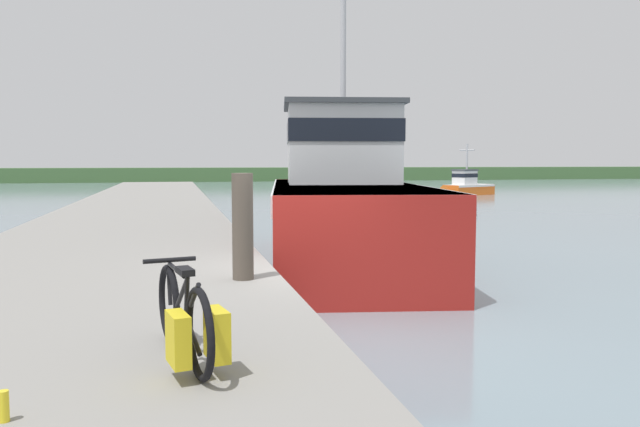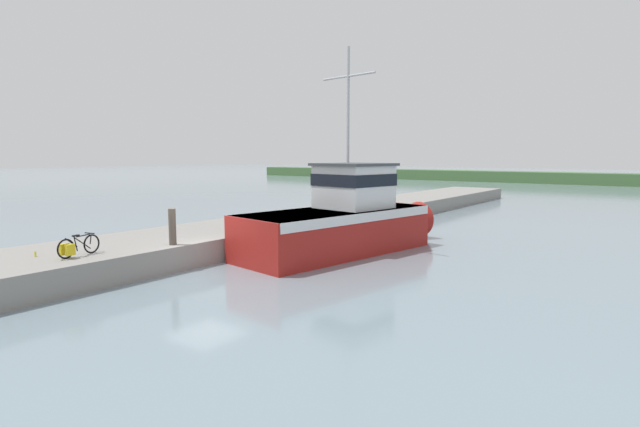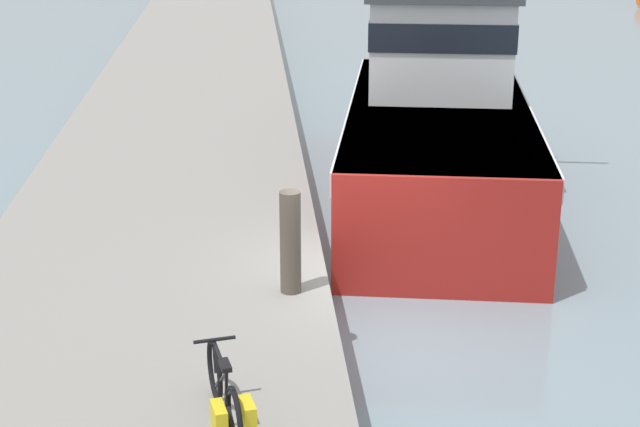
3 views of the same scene
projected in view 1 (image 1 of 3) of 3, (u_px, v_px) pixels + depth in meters
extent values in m
plane|color=gray|center=(319.00, 336.00, 9.12)|extent=(320.00, 320.00, 0.00)
cube|color=gray|center=(89.00, 314.00, 8.36)|extent=(5.08, 80.00, 0.99)
cube|color=#426638|center=(412.00, 174.00, 85.79)|extent=(180.00, 5.00, 1.74)
cube|color=maroon|center=(346.00, 225.00, 15.19)|extent=(4.97, 9.96, 1.98)
cone|color=maroon|center=(328.00, 208.00, 20.77)|extent=(2.14, 2.00, 1.88)
cube|color=silver|center=(346.00, 193.00, 15.12)|extent=(5.01, 9.78, 0.40)
cube|color=silver|center=(341.00, 146.00, 16.21)|extent=(3.18, 3.23, 1.95)
cube|color=black|center=(341.00, 132.00, 16.18)|extent=(3.24, 3.29, 0.55)
cube|color=#3D4247|center=(341.00, 105.00, 16.12)|extent=(3.43, 3.48, 0.12)
cube|color=orange|center=(469.00, 190.00, 47.23)|extent=(4.54, 3.19, 0.79)
cone|color=orange|center=(447.00, 191.00, 45.67)|extent=(1.02, 1.01, 0.75)
cube|color=white|center=(469.00, 186.00, 47.20)|extent=(4.47, 3.18, 0.16)
cube|color=white|center=(465.00, 178.00, 46.82)|extent=(1.87, 1.73, 1.04)
cube|color=black|center=(465.00, 175.00, 46.81)|extent=(1.90, 1.77, 0.29)
cube|color=#3D4247|center=(465.00, 170.00, 46.77)|extent=(2.02, 1.87, 0.12)
cylinder|color=#B2B2B7|center=(467.00, 156.00, 46.83)|extent=(0.14, 0.14, 1.91)
cylinder|color=#B2B2B7|center=(467.00, 150.00, 46.79)|extent=(0.66, 1.28, 0.10)
torus|color=black|center=(200.00, 334.00, 4.40)|extent=(0.19, 0.67, 0.67)
torus|color=black|center=(169.00, 304.00, 5.34)|extent=(0.19, 0.67, 0.67)
cylinder|color=black|center=(194.00, 338.00, 4.56)|extent=(0.11, 0.35, 0.18)
cylinder|color=black|center=(186.00, 308.00, 4.75)|extent=(0.06, 0.14, 0.51)
cylinder|color=black|center=(192.00, 303.00, 4.59)|extent=(0.13, 0.46, 0.38)
cylinder|color=black|center=(179.00, 302.00, 4.99)|extent=(0.17, 0.65, 0.52)
cylinder|color=black|center=(177.00, 270.00, 5.01)|extent=(0.15, 0.53, 0.05)
cylinder|color=black|center=(169.00, 285.00, 5.30)|extent=(0.06, 0.10, 0.34)
cylinder|color=black|center=(170.00, 260.00, 5.25)|extent=(0.44, 0.13, 0.04)
cube|color=black|center=(185.00, 271.00, 4.74)|extent=(0.15, 0.26, 0.05)
cube|color=gold|center=(178.00, 339.00, 4.39)|extent=(0.18, 0.34, 0.37)
cube|color=gold|center=(217.00, 334.00, 4.51)|extent=(0.18, 0.34, 0.37)
cylinder|color=#51473D|center=(243.00, 227.00, 8.17)|extent=(0.28, 0.28, 1.40)
cylinder|color=yellow|center=(4.00, 406.00, 3.72)|extent=(0.06, 0.06, 0.19)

